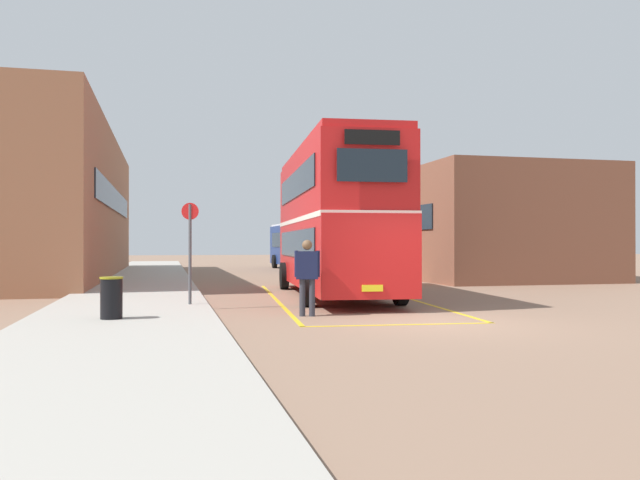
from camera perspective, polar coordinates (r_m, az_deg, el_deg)
ground_plane at (r=27.75m, az=-1.89°, el=-3.84°), size 135.60×135.60×0.00m
sidewalk_left at (r=29.59m, az=-15.31°, el=-3.47°), size 4.00×57.60×0.14m
brick_building_left at (r=34.44m, az=-22.25°, el=2.78°), size 5.47×25.45×7.10m
depot_building_right at (r=35.44m, az=11.99°, el=1.16°), size 8.42×17.17×5.22m
double_decker_bus at (r=20.83m, az=1.22°, el=1.90°), size 3.48×10.93×4.75m
single_deck_bus at (r=41.77m, az=-1.70°, el=-0.40°), size 2.79×9.98×3.02m
pedestrian_boarding at (r=15.10m, az=-1.15°, el=-2.82°), size 0.58×0.36×1.79m
litter_bin at (r=14.11m, az=-18.03°, el=-4.90°), size 0.48×0.48×0.88m
bus_stop_sign at (r=16.92m, az=-11.47°, el=-0.27°), size 0.44×0.12×2.62m
bay_marking_yellow at (r=18.97m, az=2.53°, el=-5.47°), size 5.26×13.10×0.01m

